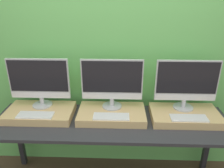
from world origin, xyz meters
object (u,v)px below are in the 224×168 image
monitor_right (187,83)px  keyboard_left (35,115)px  monitor_left (39,81)px  keyboard_center (111,116)px  keyboard_right (189,118)px  monitor_center (112,82)px

monitor_right → keyboard_left: bearing=-171.9°
monitor_left → keyboard_center: (0.67, -0.19, -0.25)m
monitor_left → keyboard_right: bearing=-8.1°
keyboard_center → monitor_right: 0.74m
keyboard_left → monitor_center: size_ratio=0.56×
monitor_right → monitor_center: bearing=180.0°
monitor_center → monitor_right: bearing=0.0°
keyboard_left → keyboard_center: same height
keyboard_left → keyboard_right: 1.35m
monitor_left → monitor_center: (0.67, 0.00, 0.00)m
keyboard_right → monitor_center: bearing=164.1°
keyboard_left → keyboard_center: 0.67m
monitor_left → monitor_right: same height
keyboard_left → keyboard_right: size_ratio=1.00×
monitor_right → keyboard_center: bearing=-164.1°
keyboard_center → monitor_right: (0.67, 0.19, 0.25)m
keyboard_left → monitor_center: bearing=15.9°
monitor_left → keyboard_right: size_ratio=1.78×
monitor_left → keyboard_left: bearing=-90.0°
monitor_center → keyboard_center: size_ratio=1.78×
monitor_center → keyboard_right: 0.74m
keyboard_right → keyboard_left: bearing=180.0°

